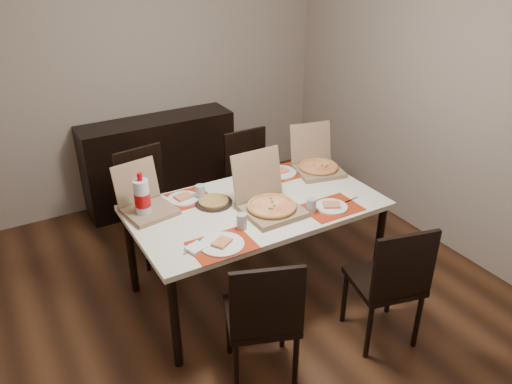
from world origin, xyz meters
TOP-DOWN VIEW (x-y plane):
  - ground at (0.00, 0.00)m, footprint 3.80×4.00m
  - room_walls at (0.00, 0.43)m, footprint 3.84×4.02m
  - sideboard at (0.00, 1.78)m, footprint 1.50×0.40m
  - dining_table at (0.12, 0.06)m, footprint 1.80×1.00m
  - chair_near_left at (-0.30, -0.76)m, footprint 0.54×0.54m
  - chair_near_right at (0.58, -0.89)m, footprint 0.51×0.51m
  - chair_far_left at (-0.40, 0.97)m, footprint 0.47×0.47m
  - chair_far_right at (0.56, 0.89)m, footprint 0.42×0.42m
  - setting_near_left at (-0.30, -0.27)m, footprint 0.49×0.30m
  - setting_near_right at (0.52, -0.26)m, footprint 0.47×0.30m
  - setting_far_left at (-0.29, 0.38)m, footprint 0.46×0.30m
  - setting_far_right at (0.53, 0.39)m, footprint 0.46×0.30m
  - napkin_loose at (0.10, 0.02)m, footprint 0.16×0.15m
  - pizza_box_center at (0.15, -0.07)m, footprint 0.40×0.44m
  - pizza_box_right at (0.85, 0.30)m, footprint 0.43×0.46m
  - pizza_box_left at (-0.60, 0.37)m, footprint 0.38×0.41m
  - faina_plate at (-0.14, 0.22)m, footprint 0.27×0.27m
  - dip_bowl at (0.25, 0.21)m, footprint 0.12×0.12m
  - soda_bottle at (-0.64, 0.30)m, footprint 0.11×0.11m

SIDE VIEW (x-z plane):
  - ground at x=0.00m, z-range -0.02..0.00m
  - sideboard at x=0.00m, z-range 0.00..0.90m
  - chair_near_left at x=-0.30m, z-range 0.05..0.98m
  - chair_near_right at x=0.58m, z-range 0.05..0.98m
  - chair_far_left at x=-0.40m, z-range 0.05..0.98m
  - chair_far_right at x=0.56m, z-range 0.05..0.98m
  - dining_table at x=0.12m, z-range 0.31..1.06m
  - napkin_loose at x=0.10m, z-range 0.75..0.77m
  - faina_plate at x=-0.14m, z-range 0.75..0.78m
  - dip_bowl at x=0.25m, z-range 0.75..0.78m
  - setting_near_left at x=-0.30m, z-range 0.71..0.82m
  - setting_far_right at x=0.53m, z-range 0.72..0.83m
  - setting_far_left at x=-0.29m, z-range 0.72..0.83m
  - setting_near_right at x=0.52m, z-range 0.72..0.83m
  - pizza_box_right at x=0.85m, z-range 0.63..0.99m
  - pizza_box_left at x=-0.60m, z-range 0.64..0.97m
  - pizza_box_center at x=0.15m, z-range 0.61..1.01m
  - soda_bottle at x=-0.64m, z-range 0.72..1.05m
  - room_walls at x=0.00m, z-range 0.42..3.04m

